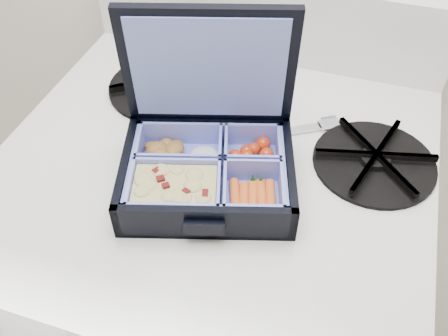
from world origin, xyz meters
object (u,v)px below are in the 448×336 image
(stove, at_px, (219,310))
(fork, at_px, (269,134))
(bento_box, at_px, (208,174))
(burner_grate, at_px, (375,158))

(stove, height_order, fork, fork)
(stove, height_order, bento_box, bento_box)
(fork, bearing_deg, burner_grate, 54.68)
(burner_grate, relative_size, fork, 0.86)
(bento_box, relative_size, fork, 1.10)
(bento_box, bearing_deg, stove, 82.11)
(bento_box, bearing_deg, burner_grate, 12.02)
(stove, relative_size, burner_grate, 5.35)
(bento_box, xyz_separation_m, burner_grate, (0.19, 0.10, -0.01))
(burner_grate, distance_m, fork, 0.14)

